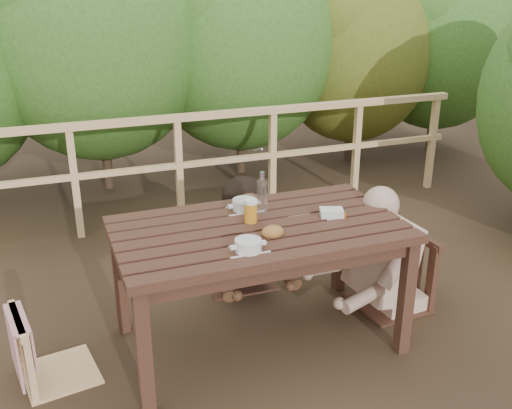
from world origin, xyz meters
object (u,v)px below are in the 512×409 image
object	(u,v)px
chair_far	(237,220)
soup_near	(248,247)
table	(259,286)
chair_right	(393,242)
woman	(236,198)
soup_far	(244,206)
bottle	(262,194)
bread_roll	(273,232)
chair_left	(52,312)
diner_right	(400,206)
beer_glass	(251,212)
butter_tub	(331,214)

from	to	relation	value
chair_far	soup_near	xyz separation A→B (m)	(-0.30, -1.06, 0.32)
table	chair_right	size ratio (longest dim) A/B	1.75
table	woman	distance (m)	0.84
soup_far	table	bearing A→B (deg)	-90.35
chair_far	bottle	world-z (taller)	bottle
chair_far	soup_far	distance (m)	0.62
bread_roll	chair_left	bearing A→B (deg)	168.42
diner_right	beer_glass	bearing A→B (deg)	87.69
beer_glass	diner_right	bearing A→B (deg)	1.51
chair_right	bottle	xyz separation A→B (m)	(-0.91, 0.09, 0.43)
soup_near	bread_roll	bearing A→B (deg)	34.14
bottle	chair_left	bearing A→B (deg)	-175.83
diner_right	chair_far	bearing A→B (deg)	49.40
woman	butter_tub	distance (m)	0.89
diner_right	soup_near	distance (m)	1.26
chair_left	diner_right	bearing A→B (deg)	-99.00
soup_near	beer_glass	xyz separation A→B (m)	(0.15, 0.36, 0.04)
table	soup_far	distance (m)	0.50
table	chair_far	bearing A→B (deg)	80.87
soup_far	chair_far	bearing A→B (deg)	76.60
chair_left	soup_far	world-z (taller)	soup_far
beer_glass	soup_near	bearing A→B (deg)	-112.21
soup_near	soup_far	distance (m)	0.57
woman	diner_right	bearing A→B (deg)	143.60
woman	bottle	size ratio (longest dim) A/B	4.80
chair_right	soup_near	xyz separation A→B (m)	(-1.17, -0.38, 0.34)
woman	beer_glass	size ratio (longest dim) A/B	8.62
soup_far	butter_tub	distance (m)	0.53
woman	beer_glass	bearing A→B (deg)	79.42
soup_near	soup_far	size ratio (longest dim) A/B	0.95
bread_roll	woman	bearing A→B (deg)	83.77
chair_right	beer_glass	distance (m)	1.09
diner_right	soup_far	size ratio (longest dim) A/B	5.80
table	chair_far	distance (m)	0.79
soup_near	diner_right	bearing A→B (deg)	17.74
chair_left	bread_roll	xyz separation A→B (m)	(1.21, -0.25, 0.40)
woman	soup_far	distance (m)	0.57
beer_glass	butter_tub	world-z (taller)	beer_glass
chair_right	woman	size ratio (longest dim) A/B	0.72
bottle	butter_tub	distance (m)	0.43
chair_right	butter_tub	bearing A→B (deg)	-81.73
chair_right	bottle	world-z (taller)	bottle
soup_near	butter_tub	xyz separation A→B (m)	(0.63, 0.27, -0.01)
bread_roll	butter_tub	size ratio (longest dim) A/B	0.92
chair_far	soup_near	world-z (taller)	chair_far
chair_left	butter_tub	xyz separation A→B (m)	(1.64, -0.11, 0.39)
chair_far	bread_roll	size ratio (longest dim) A/B	7.71
diner_right	butter_tub	xyz separation A→B (m)	(-0.57, -0.12, 0.07)
chair_far	beer_glass	size ratio (longest dim) A/B	6.46
chair_far	bottle	xyz separation A→B (m)	(-0.04, -0.59, 0.42)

